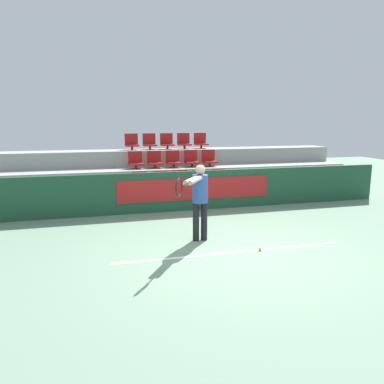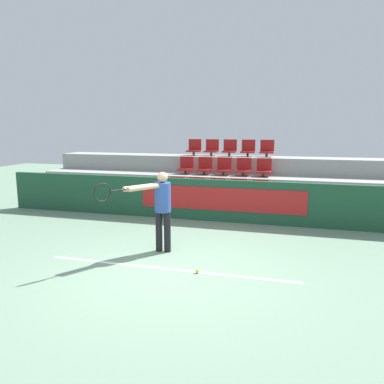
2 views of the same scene
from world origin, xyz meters
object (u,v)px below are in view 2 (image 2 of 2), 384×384
object	(u,v)px
stadium_chair_5	(186,167)
tennis_player	(159,204)
stadium_chair_14	(267,150)
stadium_chair_1	(196,188)
stadium_chair_2	(217,189)
stadium_chair_12	(230,149)
stadium_chair_3	(238,190)
stadium_chair_0	(176,187)
stadium_chair_11	(212,149)
stadium_chair_10	(194,148)
stadium_chair_9	(264,169)
stadium_chair_8	(244,168)
stadium_chair_6	(205,167)
stadium_chair_13	(248,149)
stadium_chair_4	(260,191)
stadium_chair_7	(224,168)
tennis_ball	(197,271)

from	to	relation	value
stadium_chair_5	tennis_player	distance (m)	4.33
stadium_chair_14	stadium_chair_1	bearing A→B (deg)	-132.43
stadium_chair_2	stadium_chair_12	world-z (taller)	stadium_chair_12
stadium_chair_2	stadium_chair_3	xyz separation A→B (m)	(0.58, 0.00, 0.00)
stadium_chair_0	stadium_chair_2	xyz separation A→B (m)	(1.15, 0.00, 0.00)
stadium_chair_5	stadium_chair_11	distance (m)	1.21
stadium_chair_10	tennis_player	size ratio (longest dim) A/B	0.33
stadium_chair_3	stadium_chair_11	bearing A→B (deg)	121.36
stadium_chair_3	stadium_chair_9	distance (m)	1.21
stadium_chair_1	tennis_player	distance (m)	3.33
stadium_chair_1	stadium_chair_8	distance (m)	1.57
stadium_chair_1	stadium_chair_2	xyz separation A→B (m)	(0.58, 0.00, 0.00)
stadium_chair_6	stadium_chair_11	distance (m)	1.06
stadium_chair_14	stadium_chair_11	bearing A→B (deg)	180.00
stadium_chair_0	stadium_chair_2	distance (m)	1.15
stadium_chair_2	stadium_chair_10	bearing A→B (deg)	121.36
stadium_chair_3	stadium_chair_13	distance (m)	2.13
stadium_chair_2	stadium_chair_6	world-z (taller)	stadium_chair_6
stadium_chair_2	stadium_chair_13	distance (m)	2.20
stadium_chair_4	tennis_player	size ratio (longest dim) A/B	0.33
stadium_chair_1	tennis_player	size ratio (longest dim) A/B	0.33
stadium_chair_9	stadium_chair_5	bearing A→B (deg)	180.00
stadium_chair_5	stadium_chair_12	bearing A→B (deg)	39.37
stadium_chair_0	stadium_chair_14	xyz separation A→B (m)	(2.30, 1.89, 0.98)
stadium_chair_4	stadium_chair_9	bearing A→B (deg)	90.00
stadium_chair_8	stadium_chair_7	bearing A→B (deg)	180.00
tennis_ball	stadium_chair_2	bearing A→B (deg)	97.39
stadium_chair_8	stadium_chair_12	distance (m)	1.21
stadium_chair_4	stadium_chair_14	world-z (taller)	stadium_chair_14
stadium_chair_11	stadium_chair_8	bearing A→B (deg)	-39.37
stadium_chair_11	stadium_chair_13	distance (m)	1.15
stadium_chair_0	stadium_chair_3	world-z (taller)	same
stadium_chair_6	stadium_chair_12	size ratio (longest dim) A/B	1.00
stadium_chair_4	stadium_chair_0	bearing A→B (deg)	180.00
stadium_chair_10	stadium_chair_13	size ratio (longest dim) A/B	1.00
stadium_chair_4	stadium_chair_13	world-z (taller)	stadium_chair_13
stadium_chair_1	stadium_chair_11	world-z (taller)	stadium_chair_11
stadium_chair_12	stadium_chair_14	distance (m)	1.15
stadium_chair_7	stadium_chair_0	bearing A→B (deg)	-140.63
stadium_chair_13	stadium_chair_14	xyz separation A→B (m)	(0.58, 0.00, 0.00)
stadium_chair_0	stadium_chair_2	bearing A→B (deg)	0.00
stadium_chair_2	tennis_player	bearing A→B (deg)	-97.24
stadium_chair_4	stadium_chair_10	world-z (taller)	stadium_chair_10
stadium_chair_0	stadium_chair_13	xyz separation A→B (m)	(1.73, 1.89, 0.98)
stadium_chair_2	tennis_player	world-z (taller)	tennis_player
stadium_chair_10	stadium_chair_11	size ratio (longest dim) A/B	1.00
stadium_chair_6	stadium_chair_10	world-z (taller)	stadium_chair_10
tennis_ball	stadium_chair_12	bearing A→B (deg)	95.08
stadium_chair_5	tennis_ball	bearing A→B (deg)	-71.62
stadium_chair_7	stadium_chair_13	distance (m)	1.21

